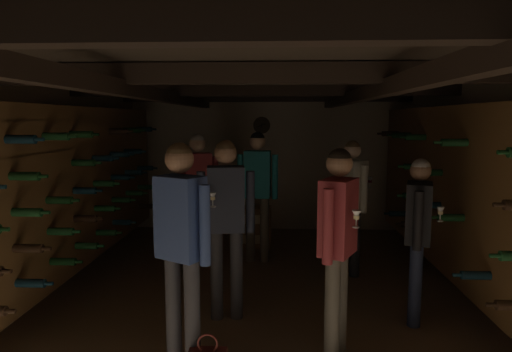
{
  "coord_description": "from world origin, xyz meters",
  "views": [
    {
      "loc": [
        0.19,
        -4.45,
        1.92
      ],
      "look_at": [
        -0.02,
        -0.01,
        1.34
      ],
      "focal_mm": 31.39,
      "sensor_mm": 36.0,
      "label": 1
    }
  ],
  "objects_px": {
    "person_guest_rear_center": "(258,183)",
    "person_guest_near_right": "(338,232)",
    "person_guest_near_left": "(181,233)",
    "person_guest_far_right": "(351,194)",
    "person_guest_mid_right": "(418,226)",
    "wine_crate_stack": "(254,227)",
    "person_host_center": "(226,212)",
    "display_bottle": "(248,198)",
    "person_guest_far_left": "(198,186)"
  },
  "relations": [
    {
      "from": "wine_crate_stack",
      "to": "person_guest_far_right",
      "type": "relative_size",
      "value": 0.36
    },
    {
      "from": "person_guest_mid_right",
      "to": "person_guest_far_right",
      "type": "relative_size",
      "value": 0.94
    },
    {
      "from": "person_guest_far_right",
      "to": "person_guest_near_right",
      "type": "xyz_separation_m",
      "value": [
        -0.42,
        -1.94,
        0.02
      ]
    },
    {
      "from": "person_guest_rear_center",
      "to": "person_host_center",
      "type": "bearing_deg",
      "value": -97.05
    },
    {
      "from": "person_host_center",
      "to": "person_guest_rear_center",
      "type": "height_order",
      "value": "person_guest_rear_center"
    },
    {
      "from": "person_host_center",
      "to": "person_guest_near_right",
      "type": "bearing_deg",
      "value": -33.04
    },
    {
      "from": "person_host_center",
      "to": "display_bottle",
      "type": "bearing_deg",
      "value": 89.12
    },
    {
      "from": "person_guest_far_left",
      "to": "person_guest_mid_right",
      "type": "distance_m",
      "value": 2.84
    },
    {
      "from": "person_guest_far_left",
      "to": "person_guest_rear_center",
      "type": "height_order",
      "value": "person_guest_rear_center"
    },
    {
      "from": "person_guest_near_left",
      "to": "person_guest_rear_center",
      "type": "height_order",
      "value": "person_guest_near_left"
    },
    {
      "from": "person_guest_near_left",
      "to": "person_guest_near_right",
      "type": "bearing_deg",
      "value": 11.6
    },
    {
      "from": "person_guest_near_left",
      "to": "person_guest_rear_center",
      "type": "distance_m",
      "value": 2.66
    },
    {
      "from": "person_guest_rear_center",
      "to": "person_guest_near_left",
      "type": "bearing_deg",
      "value": -99.81
    },
    {
      "from": "person_guest_rear_center",
      "to": "person_guest_far_left",
      "type": "bearing_deg",
      "value": -170.49
    },
    {
      "from": "person_guest_rear_center",
      "to": "person_guest_mid_right",
      "type": "relative_size",
      "value": 1.12
    },
    {
      "from": "person_host_center",
      "to": "person_guest_mid_right",
      "type": "xyz_separation_m",
      "value": [
        1.78,
        0.01,
        -0.12
      ]
    },
    {
      "from": "person_host_center",
      "to": "person_guest_rear_center",
      "type": "relative_size",
      "value": 0.99
    },
    {
      "from": "person_guest_near_left",
      "to": "display_bottle",
      "type": "bearing_deg",
      "value": 85.33
    },
    {
      "from": "wine_crate_stack",
      "to": "person_guest_near_left",
      "type": "relative_size",
      "value": 0.34
    },
    {
      "from": "person_guest_far_left",
      "to": "person_guest_near_left",
      "type": "bearing_deg",
      "value": -82.74
    },
    {
      "from": "wine_crate_stack",
      "to": "person_guest_near_right",
      "type": "xyz_separation_m",
      "value": [
        0.83,
        -3.08,
        0.73
      ]
    },
    {
      "from": "person_host_center",
      "to": "person_guest_rear_center",
      "type": "distance_m",
      "value": 1.77
    },
    {
      "from": "person_guest_mid_right",
      "to": "person_guest_near_right",
      "type": "xyz_separation_m",
      "value": [
        -0.82,
        -0.63,
        0.1
      ]
    },
    {
      "from": "display_bottle",
      "to": "person_guest_rear_center",
      "type": "bearing_deg",
      "value": -76.45
    },
    {
      "from": "display_bottle",
      "to": "person_guest_far_left",
      "type": "height_order",
      "value": "person_guest_far_left"
    },
    {
      "from": "person_guest_mid_right",
      "to": "display_bottle",
      "type": "bearing_deg",
      "value": 125.07
    },
    {
      "from": "wine_crate_stack",
      "to": "person_guest_rear_center",
      "type": "relative_size",
      "value": 0.34
    },
    {
      "from": "person_guest_near_right",
      "to": "person_guest_far_right",
      "type": "bearing_deg",
      "value": 77.83
    },
    {
      "from": "person_guest_far_left",
      "to": "person_guest_far_right",
      "type": "relative_size",
      "value": 1.04
    },
    {
      "from": "person_guest_near_left",
      "to": "person_guest_far_right",
      "type": "height_order",
      "value": "person_guest_near_left"
    },
    {
      "from": "person_guest_rear_center",
      "to": "person_guest_far_right",
      "type": "xyz_separation_m",
      "value": [
        1.16,
        -0.44,
        -0.06
      ]
    },
    {
      "from": "person_guest_mid_right",
      "to": "wine_crate_stack",
      "type": "bearing_deg",
      "value": 124.01
    },
    {
      "from": "person_guest_near_right",
      "to": "person_guest_mid_right",
      "type": "bearing_deg",
      "value": 37.64
    },
    {
      "from": "person_guest_far_right",
      "to": "person_guest_rear_center",
      "type": "bearing_deg",
      "value": 159.24
    },
    {
      "from": "wine_crate_stack",
      "to": "person_guest_mid_right",
      "type": "xyz_separation_m",
      "value": [
        1.65,
        -2.45,
        0.63
      ]
    },
    {
      "from": "wine_crate_stack",
      "to": "person_guest_rear_center",
      "type": "bearing_deg",
      "value": -82.97
    },
    {
      "from": "person_guest_rear_center",
      "to": "person_guest_near_right",
      "type": "height_order",
      "value": "person_guest_rear_center"
    },
    {
      "from": "person_host_center",
      "to": "person_guest_far_left",
      "type": "relative_size",
      "value": 1.0
    },
    {
      "from": "person_host_center",
      "to": "person_guest_far_right",
      "type": "distance_m",
      "value": 1.9
    },
    {
      "from": "person_guest_rear_center",
      "to": "person_guest_mid_right",
      "type": "bearing_deg",
      "value": -48.08
    },
    {
      "from": "wine_crate_stack",
      "to": "person_guest_near_left",
      "type": "height_order",
      "value": "person_guest_near_left"
    },
    {
      "from": "person_host_center",
      "to": "person_guest_far_right",
      "type": "relative_size",
      "value": 1.04
    },
    {
      "from": "wine_crate_stack",
      "to": "display_bottle",
      "type": "distance_m",
      "value": 0.45
    },
    {
      "from": "display_bottle",
      "to": "person_guest_rear_center",
      "type": "relative_size",
      "value": 0.2
    },
    {
      "from": "person_guest_near_left",
      "to": "person_guest_far_left",
      "type": "bearing_deg",
      "value": 97.26
    },
    {
      "from": "person_guest_near_left",
      "to": "person_guest_near_right",
      "type": "xyz_separation_m",
      "value": [
        1.2,
        0.25,
        -0.04
      ]
    },
    {
      "from": "wine_crate_stack",
      "to": "display_bottle",
      "type": "xyz_separation_m",
      "value": [
        -0.09,
        0.04,
        0.44
      ]
    },
    {
      "from": "person_guest_near_left",
      "to": "person_guest_far_right",
      "type": "relative_size",
      "value": 1.05
    },
    {
      "from": "person_guest_far_right",
      "to": "person_guest_near_right",
      "type": "height_order",
      "value": "person_guest_near_right"
    },
    {
      "from": "wine_crate_stack",
      "to": "person_guest_near_left",
      "type": "xyz_separation_m",
      "value": [
        -0.37,
        -3.33,
        0.77
      ]
    }
  ]
}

